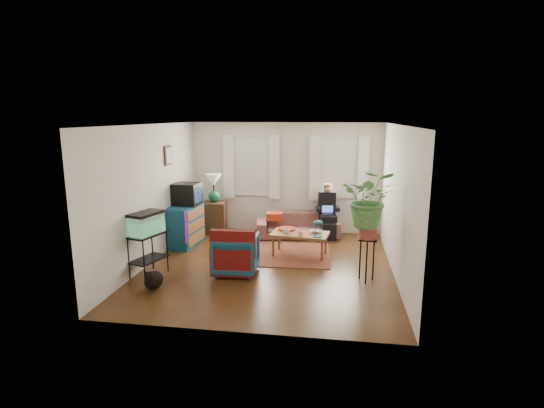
% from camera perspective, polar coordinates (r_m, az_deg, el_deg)
% --- Properties ---
extents(floor, '(4.50, 5.00, 0.01)m').
position_cam_1_polar(floor, '(8.01, -0.43, -8.32)').
color(floor, '#4F2B14').
rests_on(floor, ground).
extents(ceiling, '(4.50, 5.00, 0.01)m').
position_cam_1_polar(ceiling, '(7.52, -0.46, 10.63)').
color(ceiling, white).
rests_on(ceiling, wall_back).
extents(wall_back, '(4.50, 0.01, 2.60)m').
position_cam_1_polar(wall_back, '(10.10, 1.79, 3.54)').
color(wall_back, silver).
rests_on(wall_back, floor).
extents(wall_front, '(4.50, 0.01, 2.60)m').
position_cam_1_polar(wall_front, '(5.27, -4.74, -4.29)').
color(wall_front, silver).
rests_on(wall_front, floor).
extents(wall_left, '(0.01, 5.00, 2.60)m').
position_cam_1_polar(wall_left, '(8.31, -15.97, 1.27)').
color(wall_left, silver).
rests_on(wall_left, floor).
extents(wall_right, '(0.01, 5.00, 2.60)m').
position_cam_1_polar(wall_right, '(7.64, 16.47, 0.34)').
color(wall_right, silver).
rests_on(wall_right, floor).
extents(window_left, '(1.08, 0.04, 1.38)m').
position_cam_1_polar(window_left, '(10.17, -2.71, 5.01)').
color(window_left, white).
rests_on(window_left, wall_back).
extents(window_right, '(1.08, 0.04, 1.38)m').
position_cam_1_polar(window_right, '(9.97, 8.95, 4.74)').
color(window_right, white).
rests_on(window_right, wall_back).
extents(curtains_left, '(1.36, 0.06, 1.50)m').
position_cam_1_polar(curtains_left, '(10.09, -2.80, 4.95)').
color(curtains_left, white).
rests_on(curtains_left, wall_back).
extents(curtains_right, '(1.36, 0.06, 1.50)m').
position_cam_1_polar(curtains_right, '(9.89, 8.96, 4.69)').
color(curtains_right, white).
rests_on(curtains_right, wall_back).
extents(picture_frame, '(0.04, 0.32, 0.40)m').
position_cam_1_polar(picture_frame, '(8.98, -13.76, 6.34)').
color(picture_frame, '#3D2616').
rests_on(picture_frame, wall_left).
extents(area_rug, '(2.08, 1.70, 0.01)m').
position_cam_1_polar(area_rug, '(8.65, 1.06, -6.71)').
color(area_rug, brown).
rests_on(area_rug, floor).
extents(sofa, '(1.99, 1.06, 0.74)m').
position_cam_1_polar(sofa, '(9.80, 3.49, -2.29)').
color(sofa, brown).
rests_on(sofa, floor).
extents(seated_person, '(0.57, 0.65, 1.12)m').
position_cam_1_polar(seated_person, '(9.84, 7.44, -1.16)').
color(seated_person, black).
rests_on(seated_person, sofa).
extents(side_table, '(0.57, 0.57, 0.74)m').
position_cam_1_polar(side_table, '(10.23, -7.72, -1.76)').
color(side_table, '#3D2317').
rests_on(side_table, floor).
extents(table_lamp, '(0.43, 0.43, 0.68)m').
position_cam_1_polar(table_lamp, '(10.10, -7.83, 2.04)').
color(table_lamp, white).
rests_on(table_lamp, side_table).
extents(dresser, '(0.57, 1.01, 0.87)m').
position_cam_1_polar(dresser, '(9.34, -11.57, -2.80)').
color(dresser, '#106162').
rests_on(dresser, floor).
extents(crt_tv, '(0.57, 0.53, 0.47)m').
position_cam_1_polar(crt_tv, '(9.27, -11.38, 1.34)').
color(crt_tv, black).
rests_on(crt_tv, dresser).
extents(aquarium_stand, '(0.56, 0.76, 0.75)m').
position_cam_1_polar(aquarium_stand, '(7.73, -16.29, -6.59)').
color(aquarium_stand, black).
rests_on(aquarium_stand, floor).
extents(aquarium, '(0.50, 0.69, 0.40)m').
position_cam_1_polar(aquarium, '(7.58, -16.54, -2.45)').
color(aquarium, '#7FD899').
rests_on(aquarium, aquarium_stand).
extents(black_cat, '(0.29, 0.44, 0.36)m').
position_cam_1_polar(black_cat, '(7.20, -15.62, -9.59)').
color(black_cat, black).
rests_on(black_cat, floor).
extents(armchair, '(0.77, 0.73, 0.76)m').
position_cam_1_polar(armchair, '(7.59, -4.86, -6.45)').
color(armchair, '#136F72').
rests_on(armchair, floor).
extents(serape_throw, '(0.78, 0.21, 0.63)m').
position_cam_1_polar(serape_throw, '(7.26, -5.32, -5.98)').
color(serape_throw, '#9E0A0A').
rests_on(serape_throw, armchair).
extents(coffee_table, '(1.19, 0.75, 0.46)m').
position_cam_1_polar(coffee_table, '(8.54, 3.75, -5.40)').
color(coffee_table, brown).
rests_on(coffee_table, floor).
extents(cup_a, '(0.14, 0.14, 0.10)m').
position_cam_1_polar(cup_a, '(8.42, 1.94, -3.64)').
color(cup_a, white).
rests_on(cup_a, coffee_table).
extents(cup_b, '(0.11, 0.11, 0.10)m').
position_cam_1_polar(cup_b, '(8.28, 3.85, -3.95)').
color(cup_b, beige).
rests_on(cup_b, coffee_table).
extents(bowl, '(0.25, 0.25, 0.05)m').
position_cam_1_polar(bowl, '(8.50, 5.93, -3.69)').
color(bowl, white).
rests_on(bowl, coffee_table).
extents(snack_tray, '(0.39, 0.39, 0.04)m').
position_cam_1_polar(snack_tray, '(8.68, 2.02, -3.37)').
color(snack_tray, '#B21414').
rests_on(snack_tray, coffee_table).
extents(birdcage, '(0.21, 0.21, 0.33)m').
position_cam_1_polar(birdcage, '(8.21, 6.20, -3.28)').
color(birdcage, '#115B6B').
rests_on(birdcage, coffee_table).
extents(plant_stand, '(0.35, 0.35, 0.76)m').
position_cam_1_polar(plant_stand, '(7.36, 12.61, -7.33)').
color(plant_stand, black).
rests_on(plant_stand, floor).
extents(potted_plant, '(0.93, 0.82, 0.96)m').
position_cam_1_polar(potted_plant, '(7.12, 12.93, -0.48)').
color(potted_plant, '#599947').
rests_on(potted_plant, plant_stand).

